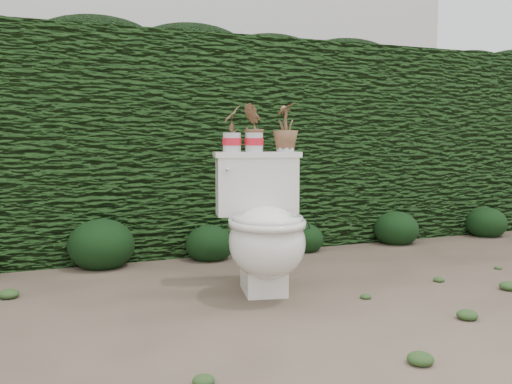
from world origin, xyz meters
name	(u,v)px	position (x,y,z in m)	size (l,w,h in m)	color
ground	(275,294)	(0.00, 0.00, 0.00)	(60.00, 60.00, 0.00)	#7B6855
hedge	(192,145)	(0.00, 1.60, 0.80)	(8.00, 1.00, 1.60)	#224818
house_wall	(149,63)	(0.60, 6.00, 2.00)	(8.00, 3.50, 4.00)	silver
toilet	(264,230)	(-0.05, 0.04, 0.36)	(0.59, 0.76, 0.78)	white
potted_plant_left	(232,130)	(-0.14, 0.31, 0.90)	(0.13, 0.09, 0.25)	#28641F
potted_plant_center	(254,129)	(-0.01, 0.28, 0.91)	(0.15, 0.12, 0.26)	#28641F
potted_plant_right	(285,128)	(0.17, 0.24, 0.91)	(0.15, 0.15, 0.27)	#28641F
liriope_clump_2	(101,241)	(-0.79, 1.05, 0.18)	(0.44, 0.44, 0.35)	black
liriope_clump_3	(210,240)	(-0.05, 1.01, 0.14)	(0.34, 0.34, 0.27)	black
liriope_clump_4	(304,235)	(0.70, 1.02, 0.12)	(0.30, 0.30, 0.24)	black
liriope_clump_5	(396,225)	(1.54, 1.01, 0.14)	(0.36, 0.36, 0.29)	black
liriope_clump_6	(486,220)	(2.49, 1.01, 0.14)	(0.35, 0.35, 0.28)	black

